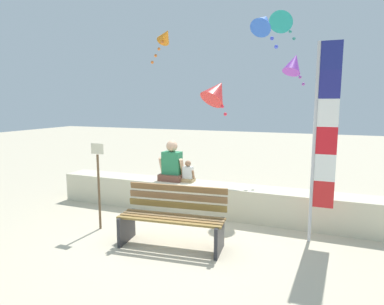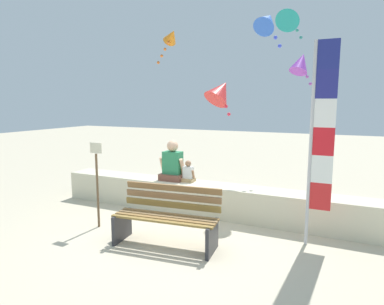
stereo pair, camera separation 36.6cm
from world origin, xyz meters
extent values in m
plane|color=#C3B69A|center=(0.00, 0.00, 0.00)|extent=(40.00, 40.00, 0.00)
cube|color=beige|center=(0.00, 1.21, 0.30)|extent=(6.34, 0.59, 0.59)
cube|color=olive|center=(0.07, -0.63, 0.45)|extent=(1.60, 0.24, 0.03)
cube|color=olive|center=(0.06, -0.52, 0.45)|extent=(1.60, 0.24, 0.03)
cube|color=olive|center=(0.05, -0.41, 0.45)|extent=(1.60, 0.24, 0.03)
cube|color=olive|center=(0.03, -0.29, 0.45)|extent=(1.60, 0.24, 0.03)
cube|color=olive|center=(0.02, -0.19, 0.57)|extent=(1.59, 0.21, 0.10)
cube|color=olive|center=(0.02, -0.17, 0.70)|extent=(1.59, 0.21, 0.10)
cube|color=brown|center=(0.02, -0.14, 0.83)|extent=(1.59, 0.21, 0.10)
cube|color=#2D2D33|center=(-0.68, -0.54, 0.23)|extent=(0.11, 0.53, 0.45)
cube|color=#2D2D33|center=(0.79, -0.39, 0.23)|extent=(0.11, 0.53, 0.45)
cube|color=brown|center=(-0.73, 1.25, 0.66)|extent=(0.48, 0.39, 0.13)
cube|color=#2B8353|center=(-0.73, 1.25, 0.95)|extent=(0.37, 0.24, 0.46)
cylinder|color=#DDAC88|center=(-0.95, 1.23, 0.90)|extent=(0.08, 0.18, 0.33)
cylinder|color=#DDAC88|center=(-0.50, 1.23, 0.90)|extent=(0.08, 0.18, 0.33)
sphere|color=#DDAC88|center=(-0.73, 1.25, 1.29)|extent=(0.23, 0.23, 0.23)
cube|color=tan|center=(-0.38, 1.25, 0.63)|extent=(0.25, 0.21, 0.07)
cube|color=silver|center=(-0.38, 1.25, 0.78)|extent=(0.19, 0.13, 0.24)
cylinder|color=#9C7050|center=(-0.50, 1.24, 0.75)|extent=(0.04, 0.10, 0.17)
cylinder|color=#9C7050|center=(-0.26, 1.24, 0.75)|extent=(0.04, 0.10, 0.17)
sphere|color=#9C7050|center=(-0.38, 1.25, 0.96)|extent=(0.12, 0.12, 0.12)
cylinder|color=#B7B7BC|center=(1.98, 0.54, 1.52)|extent=(0.05, 0.05, 3.04)
cube|color=red|center=(2.15, 0.54, 0.77)|extent=(0.30, 0.02, 0.41)
cube|color=white|center=(2.15, 0.54, 1.19)|extent=(0.30, 0.02, 0.41)
cube|color=red|center=(2.15, 0.54, 1.60)|extent=(0.30, 0.02, 0.41)
cube|color=white|center=(2.15, 0.54, 2.01)|extent=(0.30, 0.02, 0.41)
cube|color=navy|center=(2.15, 0.54, 2.42)|extent=(0.30, 0.02, 0.41)
cube|color=navy|center=(2.15, 0.54, 2.83)|extent=(0.30, 0.02, 0.41)
cone|color=purple|center=(1.26, 4.51, 3.17)|extent=(0.70, 0.78, 0.66)
sphere|color=purple|center=(1.35, 4.46, 2.99)|extent=(0.08, 0.08, 0.08)
sphere|color=purple|center=(1.44, 4.42, 2.81)|extent=(0.08, 0.08, 0.08)
sphere|color=purple|center=(1.53, 4.38, 2.63)|extent=(0.08, 0.08, 0.08)
cone|color=teal|center=(0.96, 4.37, 4.30)|extent=(0.68, 0.82, 0.78)
sphere|color=teal|center=(1.06, 4.36, 4.12)|extent=(0.08, 0.08, 0.08)
sphere|color=teal|center=(1.16, 4.35, 3.94)|extent=(0.08, 0.08, 0.08)
sphere|color=teal|center=(1.26, 4.33, 3.76)|extent=(0.08, 0.08, 0.08)
cone|color=blue|center=(0.76, 2.76, 3.87)|extent=(0.57, 0.72, 0.65)
sphere|color=#3E51EE|center=(0.86, 2.74, 3.69)|extent=(0.08, 0.08, 0.08)
sphere|color=#3E51EE|center=(0.96, 2.72, 3.51)|extent=(0.08, 0.08, 0.08)
sphere|color=#3E51EE|center=(1.06, 2.71, 3.33)|extent=(0.08, 0.08, 0.08)
cone|color=red|center=(-0.35, 2.98, 2.43)|extent=(0.92, 1.00, 0.80)
sphere|color=#EF2E44|center=(-0.26, 2.93, 2.25)|extent=(0.08, 0.08, 0.08)
sphere|color=#EF2E44|center=(-0.17, 2.89, 2.07)|extent=(0.08, 0.08, 0.08)
sphere|color=#EF2E44|center=(-0.08, 2.84, 1.89)|extent=(0.08, 0.08, 0.08)
cone|color=orange|center=(-2.02, 3.64, 3.94)|extent=(0.63, 0.60, 0.52)
sphere|color=orange|center=(-2.08, 3.56, 3.76)|extent=(0.08, 0.08, 0.08)
sphere|color=orange|center=(-2.14, 3.48, 3.58)|extent=(0.08, 0.08, 0.08)
sphere|color=orange|center=(-2.20, 3.40, 3.40)|extent=(0.08, 0.08, 0.08)
sphere|color=orange|center=(-2.26, 3.33, 3.22)|extent=(0.08, 0.08, 0.08)
cylinder|color=brown|center=(-1.40, -0.25, 0.65)|extent=(0.04, 0.04, 1.30)
cube|color=beige|center=(-1.40, -0.25, 1.40)|extent=(0.24, 0.02, 0.18)
camera|label=1|loc=(2.12, -4.80, 2.16)|focal=31.33mm
camera|label=2|loc=(2.46, -4.66, 2.16)|focal=31.33mm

